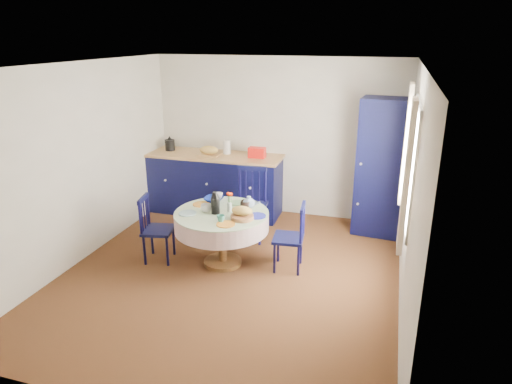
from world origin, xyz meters
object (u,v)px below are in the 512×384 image
at_px(kitchen_counter, 214,183).
at_px(mug_d, 219,196).
at_px(mug_a, 206,208).
at_px(cobalt_bowl, 214,199).
at_px(mug_b, 221,219).
at_px(mug_c, 246,205).
at_px(chair_right, 291,237).
at_px(pantry_cabinet, 382,168).
at_px(dining_table, 223,221).
at_px(chair_left, 155,228).
at_px(chair_far, 250,204).

xyz_separation_m(kitchen_counter, mug_d, (0.57, -1.25, 0.25)).
bearing_deg(mug_a, kitchen_counter, 108.74).
bearing_deg(mug_a, cobalt_bowl, 96.63).
bearing_deg(mug_b, kitchen_counter, 114.07).
distance_m(kitchen_counter, mug_c, 1.79).
height_order(chair_right, mug_c, chair_right).
distance_m(pantry_cabinet, mug_c, 2.14).
relative_size(dining_table, mug_d, 11.31).
bearing_deg(mug_b, mug_c, 74.53).
bearing_deg(chair_left, mug_a, -93.66).
xyz_separation_m(chair_far, mug_c, (0.15, -0.67, 0.24)).
distance_m(chair_far, mug_a, 0.99).
bearing_deg(cobalt_bowl, kitchen_counter, 111.87).
bearing_deg(mug_b, chair_far, 90.66).
bearing_deg(mug_c, pantry_cabinet, 41.20).
height_order(mug_c, cobalt_bowl, mug_c).
bearing_deg(chair_right, mug_a, -86.56).
bearing_deg(mug_c, mug_a, -150.28).
relative_size(kitchen_counter, dining_table, 1.88).
distance_m(dining_table, chair_far, 0.88).
bearing_deg(kitchen_counter, dining_table, -65.80).
relative_size(mug_b, mug_c, 0.70).
distance_m(chair_left, chair_far, 1.40).
bearing_deg(mug_d, cobalt_bowl, -115.52).
bearing_deg(mug_d, pantry_cabinet, 30.37).
distance_m(pantry_cabinet, chair_left, 3.28).
bearing_deg(chair_right, chair_far, -139.71).
height_order(mug_d, cobalt_bowl, mug_d).
bearing_deg(cobalt_bowl, mug_b, -61.49).
bearing_deg(chair_right, pantry_cabinet, 140.73).
height_order(chair_right, mug_b, chair_right).
height_order(chair_left, mug_a, chair_left).
relative_size(kitchen_counter, pantry_cabinet, 1.12).
distance_m(kitchen_counter, mug_b, 2.16).
height_order(mug_a, mug_d, mug_a).
xyz_separation_m(kitchen_counter, chair_left, (-0.10, -1.80, -0.06)).
bearing_deg(chair_left, kitchen_counter, -14.93).
height_order(mug_c, mug_d, mug_c).
bearing_deg(cobalt_bowl, chair_right, -10.25).
relative_size(chair_far, mug_a, 8.14).
xyz_separation_m(pantry_cabinet, chair_right, (-0.98, -1.48, -0.56)).
bearing_deg(chair_far, kitchen_counter, 133.14).
bearing_deg(mug_c, chair_left, -162.73).
relative_size(mug_c, mug_d, 1.29).
xyz_separation_m(pantry_cabinet, dining_table, (-1.84, -1.61, -0.40)).
distance_m(kitchen_counter, dining_table, 1.84).
height_order(pantry_cabinet, mug_c, pantry_cabinet).
bearing_deg(mug_c, kitchen_counter, 124.96).
height_order(kitchen_counter, mug_d, kitchen_counter).
xyz_separation_m(chair_left, mug_d, (0.67, 0.55, 0.32)).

